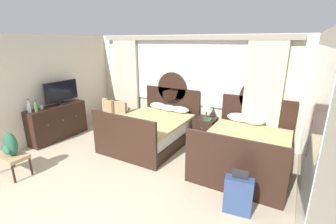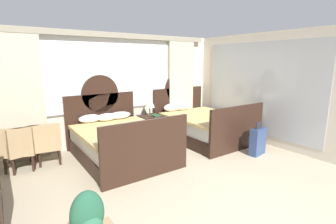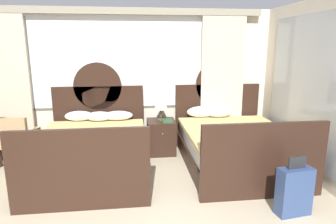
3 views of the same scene
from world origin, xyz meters
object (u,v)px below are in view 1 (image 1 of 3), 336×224
object	(u,v)px
armchair_by_window_centre	(114,111)
luggage_bench	(11,157)
book_on_nightstand	(208,120)
tv_flatscreen	(62,92)
dresser_minibar	(58,122)
nightstand_between_beds	(205,130)
armchair_by_window_right	(113,111)
bed_near_window	(152,129)
bed_near_mirror	(245,148)
table_lamp_on_nightstand	(207,105)
suitcase_on_floor	(238,195)
bottle_water_clear	(29,107)
cup_on_dresser	(41,108)
armchair_by_window_left	(124,113)
bottle_soda_green	(36,107)
backpack_on_bench	(10,145)

from	to	relation	value
armchair_by_window_centre	luggage_bench	xyz separation A→B (m)	(0.19, -3.15, -0.08)
book_on_nightstand	tv_flatscreen	world-z (taller)	tv_flatscreen
dresser_minibar	armchair_by_window_centre	bearing A→B (deg)	68.28
nightstand_between_beds	armchair_by_window_centre	xyz separation A→B (m)	(-2.92, -0.20, 0.14)
book_on_nightstand	tv_flatscreen	size ratio (longest dim) A/B	0.27
tv_flatscreen	armchair_by_window_right	xyz separation A→B (m)	(0.54, 1.32, -0.77)
bed_near_window	bed_near_mirror	world-z (taller)	same
table_lamp_on_nightstand	suitcase_on_floor	world-z (taller)	table_lamp_on_nightstand
dresser_minibar	armchair_by_window_centre	xyz separation A→B (m)	(0.61, 1.53, 0.00)
bed_near_mirror	bottle_water_clear	distance (m)	5.04
table_lamp_on_nightstand	cup_on_dresser	xyz separation A→B (m)	(-3.55, -2.13, -0.04)
armchair_by_window_left	armchair_by_window_right	world-z (taller)	same
dresser_minibar	luggage_bench	bearing A→B (deg)	-63.95
luggage_bench	bottle_water_clear	bearing A→B (deg)	130.43
bed_near_mirror	table_lamp_on_nightstand	xyz separation A→B (m)	(-1.16, 0.74, 0.62)
dresser_minibar	bed_near_window	bearing A→B (deg)	23.23
bottle_soda_green	armchair_by_window_left	size ratio (longest dim) A/B	0.34
nightstand_between_beds	cup_on_dresser	size ratio (longest dim) A/B	5.86
nightstand_between_beds	cup_on_dresser	bearing A→B (deg)	-149.30
dresser_minibar	bottle_soda_green	world-z (taller)	bottle_soda_green
tv_flatscreen	cup_on_dresser	world-z (taller)	tv_flatscreen
dresser_minibar	backpack_on_bench	xyz separation A→B (m)	(0.88, -1.63, 0.20)
armchair_by_window_centre	dresser_minibar	bearing A→B (deg)	-111.72
table_lamp_on_nightstand	cup_on_dresser	bearing A→B (deg)	-149.07
bottle_water_clear	armchair_by_window_right	bearing A→B (deg)	75.25
bed_near_window	armchair_by_window_right	xyz separation A→B (m)	(-1.79, 0.52, 0.08)
backpack_on_bench	luggage_bench	bearing A→B (deg)	172.87
bed_near_window	suitcase_on_floor	bearing A→B (deg)	-31.31
table_lamp_on_nightstand	luggage_bench	bearing A→B (deg)	-129.04
nightstand_between_beds	bed_near_mirror	bearing A→B (deg)	-31.76
luggage_bench	backpack_on_bench	size ratio (longest dim) A/B	1.50
armchair_by_window_centre	backpack_on_bench	xyz separation A→B (m)	(0.27, -3.16, 0.20)
dresser_minibar	nightstand_between_beds	bearing A→B (deg)	26.12
book_on_nightstand	bottle_water_clear	size ratio (longest dim) A/B	0.81
table_lamp_on_nightstand	suitcase_on_floor	xyz separation A→B (m)	(1.38, -2.29, -0.69)
book_on_nightstand	bottle_soda_green	bearing A→B (deg)	-148.34
bed_near_window	bottle_water_clear	bearing A→B (deg)	-144.56
bed_near_mirror	armchair_by_window_centre	distance (m)	4.12
bed_near_mirror	table_lamp_on_nightstand	world-z (taller)	bed_near_mirror
nightstand_between_beds	dresser_minibar	bearing A→B (deg)	-153.88
tv_flatscreen	backpack_on_bench	size ratio (longest dim) A/B	2.11
table_lamp_on_nightstand	dresser_minibar	xyz separation A→B (m)	(-3.53, -1.75, -0.54)
armchair_by_window_centre	book_on_nightstand	bearing A→B (deg)	1.88
book_on_nightstand	backpack_on_bench	distance (m)	4.27
book_on_nightstand	armchair_by_window_right	size ratio (longest dim) A/B	0.30
armchair_by_window_centre	luggage_bench	world-z (taller)	armchair_by_window_centre
tv_flatscreen	backpack_on_bench	world-z (taller)	tv_flatscreen
luggage_bench	tv_flatscreen	bearing A→B (deg)	112.74
cup_on_dresser	armchair_by_window_left	size ratio (longest dim) A/B	0.13
dresser_minibar	tv_flatscreen	xyz separation A→B (m)	(0.02, 0.21, 0.78)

